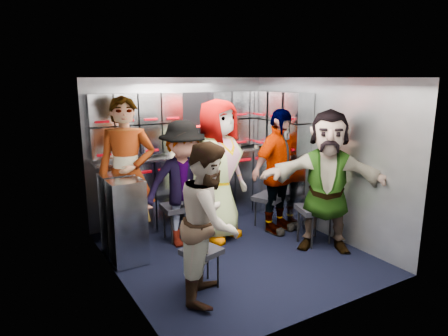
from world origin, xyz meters
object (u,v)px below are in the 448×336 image
jump_seat_near_left (202,253)px  attendant_arc_c (218,171)px  attendant_arc_a (210,221)px  jump_seat_near_right (315,211)px  jump_seat_mid_left (178,209)px  jump_seat_center (212,202)px  attendant_standing (127,175)px  attendant_arc_e (327,181)px  attendant_arc_d (278,172)px  jump_seat_mid_right (269,199)px  attendant_arc_b (183,184)px

jump_seat_near_left → attendant_arc_c: (0.79, 1.04, 0.56)m
attendant_arc_a → jump_seat_near_left: bearing=38.1°
jump_seat_near_right → attendant_arc_a: 1.84m
attendant_arc_a → attendant_arc_c: bearing=5.2°
jump_seat_near_left → jump_seat_mid_left: size_ratio=0.90×
jump_seat_center → attendant_arc_a: attendant_arc_a is taller
jump_seat_center → attendant_arc_c: attendant_arc_c is taller
attendant_standing → attendant_arc_c: 1.15m
jump_seat_mid_left → attendant_arc_a: (-0.31, -1.44, 0.35)m
attendant_arc_e → attendant_arc_d: bearing=143.7°
jump_seat_center → attendant_arc_a: (-0.79, -1.40, 0.32)m
jump_seat_near_right → jump_seat_mid_left: bearing=145.2°
attendant_arc_c → attendant_arc_d: (0.81, -0.22, -0.07)m
attendant_standing → jump_seat_mid_left: bearing=22.4°
attendant_arc_c → attendant_arc_d: 0.84m
jump_seat_mid_right → attendant_arc_d: 0.47m
jump_seat_mid_right → attendant_arc_b: 1.35m
jump_seat_mid_right → attendant_arc_c: bearing=177.1°
jump_seat_near_left → attendant_arc_d: size_ratio=0.25×
attendant_arc_d → attendant_arc_e: bearing=-93.0°
jump_seat_mid_left → attendant_arc_c: attendant_arc_c is taller
attendant_arc_a → jump_seat_center: bearing=8.7°
jump_seat_near_left → attendant_arc_a: size_ratio=0.28×
attendant_standing → attendant_arc_c: bearing=12.7°
attendant_standing → attendant_arc_d: 2.00m
jump_seat_near_right → attendant_arc_c: 1.35m
jump_seat_near_left → jump_seat_center: jump_seat_center is taller
jump_seat_near_left → attendant_arc_b: 1.20m
jump_seat_mid_left → attendant_standing: (-0.65, 0.02, 0.53)m
attendant_arc_d → attendant_arc_b: bearing=154.2°
jump_seat_mid_right → jump_seat_near_right: bearing=-78.3°
jump_seat_near_left → attendant_standing: size_ratio=0.22×
jump_seat_near_left → jump_seat_mid_left: jump_seat_mid_left is taller
jump_seat_near_left → jump_seat_near_right: 1.78m
attendant_standing → attendant_arc_e: bearing=-5.6°
jump_seat_center → attendant_arc_b: size_ratio=0.31×
jump_seat_mid_left → jump_seat_center: 0.49m
jump_seat_mid_left → jump_seat_mid_right: size_ratio=0.92×
jump_seat_mid_left → jump_seat_center: jump_seat_center is taller
jump_seat_near_right → attendant_arc_d: size_ratio=0.30×
jump_seat_center → jump_seat_mid_right: size_ratio=0.97×
jump_seat_near_left → jump_seat_mid_right: jump_seat_mid_right is taller
jump_seat_center → jump_seat_mid_right: 0.84m
jump_seat_near_left → jump_seat_center: (0.79, 1.22, 0.08)m
jump_seat_mid_right → attendant_arc_c: size_ratio=0.28×
attendant_arc_b → attendant_arc_e: (1.45, -1.01, 0.07)m
attendant_arc_c → attendant_arc_d: size_ratio=1.08×
attendant_arc_a → attendant_arc_c: size_ratio=0.83×
jump_seat_mid_left → attendant_arc_c: bearing=-23.6°
jump_seat_mid_right → attendant_standing: bearing=171.9°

